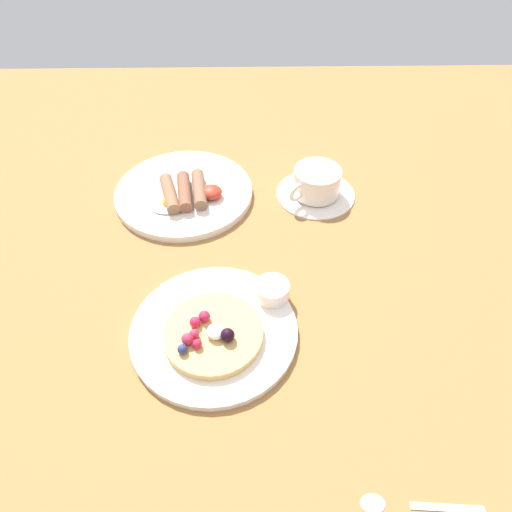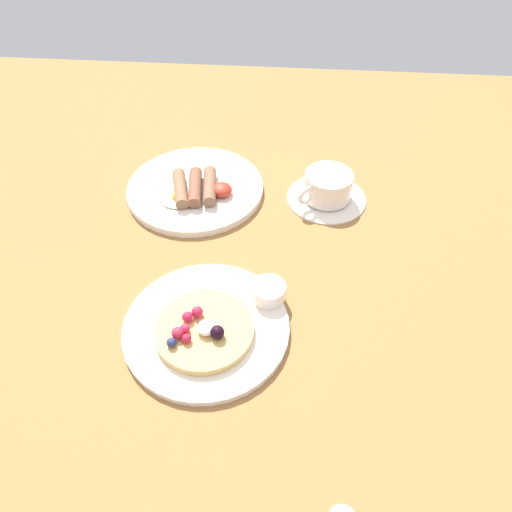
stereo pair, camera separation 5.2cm
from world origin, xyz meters
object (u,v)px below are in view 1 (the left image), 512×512
Objects in this scene: pancake_plate at (214,331)px; teaspoon at (399,504)px; breakfast_plate at (184,193)px; coffee_cup at (316,181)px; coffee_saucer at (315,193)px; syrup_ramekin at (272,290)px.

pancake_plate reaches higher than teaspoon.
breakfast_plate is (-7.09, 31.76, 0.14)cm from pancake_plate.
coffee_cup reaches higher than pancake_plate.
coffee_saucer is 55.21cm from teaspoon.
syrup_ramekin reaches higher than pancake_plate.
coffee_cup is at bearing 70.12° from syrup_ramekin.
coffee_cup reaches higher than coffee_saucer.
coffee_saucer is at bearing 69.98° from syrup_ramekin.
syrup_ramekin is at bearing -110.02° from coffee_saucer.
coffee_saucer is 1.48× the size of coffee_cup.
syrup_ramekin is 0.20× the size of breakfast_plate.
coffee_cup is at bearing 60.44° from pancake_plate.
syrup_ramekin reaches higher than breakfast_plate.
syrup_ramekin is 30.24cm from breakfast_plate.
syrup_ramekin is 27.18cm from coffee_cup.
coffee_saucer and teaspoon have the same top height.
coffee_cup reaches higher than syrup_ramekin.
teaspoon is at bearing -86.22° from coffee_saucer.
breakfast_plate is at bearing 121.42° from syrup_ramekin.
pancake_plate is 2.40× the size of coffee_cup.
syrup_ramekin is 32.26cm from teaspoon.
breakfast_plate reaches higher than pancake_plate.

